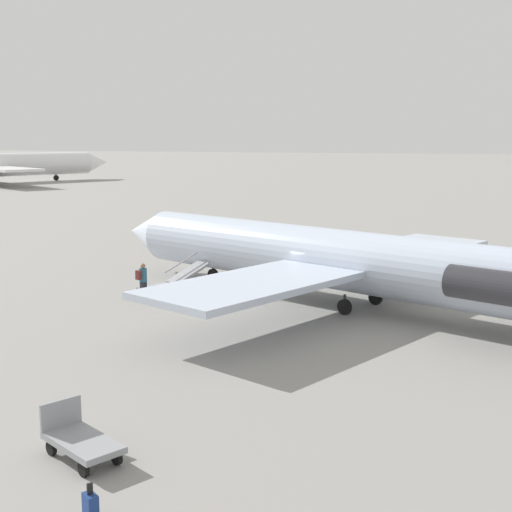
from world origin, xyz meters
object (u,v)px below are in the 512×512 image
(boarding_stairs, at_px, (164,287))
(luggage_cart, at_px, (80,440))
(suitcase, at_px, (91,509))
(passenger, at_px, (143,279))
(airplane_main, at_px, (338,259))

(boarding_stairs, xyz_separation_m, luggage_cart, (-6.05, 17.02, 0.08))
(luggage_cart, relative_size, suitcase, 2.79)
(boarding_stairs, relative_size, suitcase, 4.65)
(passenger, height_order, luggage_cart, passenger)
(airplane_main, relative_size, luggage_cart, 11.21)
(passenger, xyz_separation_m, luggage_cart, (-6.59, 15.81, -0.54))
(boarding_stairs, distance_m, suitcase, 21.07)
(airplane_main, bearing_deg, boarding_stairs, 27.21)
(boarding_stairs, xyz_separation_m, suitcase, (-7.88, 19.54, -0.05))
(boarding_stairs, height_order, suitcase, boarding_stairs)
(airplane_main, relative_size, suitcase, 31.32)
(boarding_stairs, relative_size, passenger, 2.35)
(suitcase, bearing_deg, boarding_stairs, -68.03)
(passenger, bearing_deg, boarding_stairs, -0.81)
(passenger, relative_size, suitcase, 1.98)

